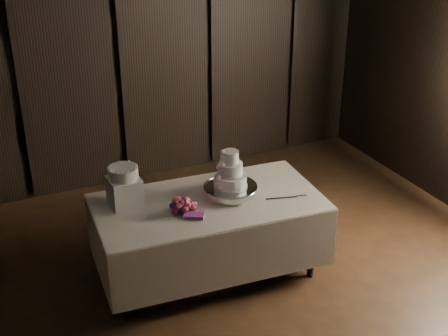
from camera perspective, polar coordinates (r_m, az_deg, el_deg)
room at (r=4.02m, az=4.97°, el=-2.40°), size 6.08×7.08×3.08m
display_table at (r=5.62m, az=-1.39°, el=-6.09°), size 2.06×1.19×0.76m
cake_stand at (r=5.52m, az=0.60°, el=-2.09°), size 0.60×0.60×0.09m
wedding_cake at (r=5.42m, az=0.43°, el=-0.53°), size 0.32×0.28×0.34m
bouquet at (r=5.26m, az=-3.77°, el=-3.47°), size 0.43×0.46×0.18m
box_pedestal at (r=5.41m, az=-9.08°, el=-2.11°), size 0.27×0.27×0.25m
small_cake at (r=5.33m, az=-9.21°, el=-0.44°), size 0.32×0.32×0.10m
cake_knife at (r=5.50m, az=5.25°, el=-2.76°), size 0.36×0.12×0.01m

